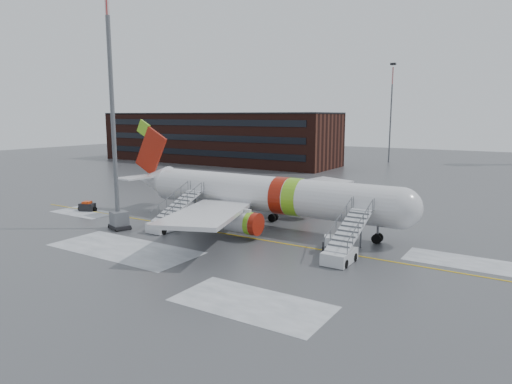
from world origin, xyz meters
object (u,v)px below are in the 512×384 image
Objects in this scene: light_mast_near at (112,93)px; airstair_aft at (169,220)px; airliner at (258,194)px; airstair_fwd at (343,248)px; pushback_tug at (335,246)px; uld_container at (119,221)px; baggage_tractor at (87,207)px.

airstair_aft is at bearing 26.61° from light_mast_near.
airliner reaches higher than airstair_fwd.
uld_container is (-22.23, -4.06, 0.22)m from pushback_tug.
light_mast_near is at bearing 166.96° from uld_container.
pushback_tug is (17.65, 1.57, -0.42)m from airstair_aft.
light_mast_near is at bearing -21.71° from baggage_tractor.
uld_container is 1.09× the size of baggage_tractor.
airstair_aft is at bearing -136.21° from airliner.
airstair_aft is 3.13× the size of baggage_tractor.
airliner is 12.23m from pushback_tug.
baggage_tractor is (-21.85, -4.90, -2.90)m from airliner.
airliner is 4.55× the size of airstair_fwd.
airstair_fwd reaches higher than pushback_tug.
baggage_tractor is at bearing 177.25° from airstair_fwd.
airstair_fwd is 2.09m from pushback_tug.
pushback_tug is at bearing -24.63° from airliner.
airliner is at bearing 43.79° from airstair_aft.
baggage_tractor is (-34.00, 1.64, -0.55)m from airstair_fwd.
uld_container is (-4.58, -2.48, -0.20)m from airstair_aft.
baggage_tractor is at bearing 173.79° from airstair_aft.
uld_container is at bearing -13.04° from light_mast_near.
airstair_fwd is at bearing 0.00° from airstair_aft.
airstair_fwd is 27.11m from light_mast_near.
airliner is 13.09× the size of uld_container.
uld_container is (-11.40, -9.02, -2.56)m from airliner.
light_mast_near reaches higher than pushback_tug.
airliner is at bearing 151.71° from airstair_fwd.
uld_container is at bearing -169.66° from pushback_tug.
airstair_aft is 17.72m from pushback_tug.
baggage_tractor is (-10.46, 4.12, -0.35)m from uld_container.
pushback_tug is (10.83, -4.96, -2.78)m from airliner.
pushback_tug is at bearing 10.34° from uld_container.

